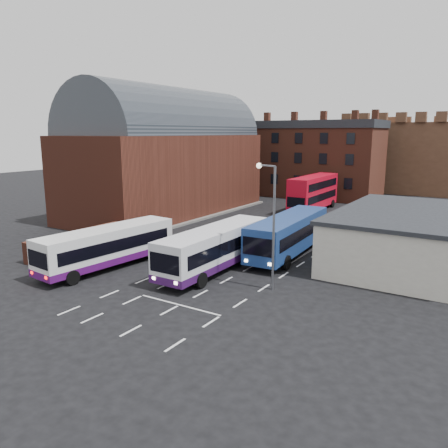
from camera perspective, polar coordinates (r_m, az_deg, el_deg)
The scene contains 13 objects.
ground at distance 32.46m, azimuth -9.54°, elevation -6.88°, with size 180.00×180.00×0.00m, color black.
railway_station at distance 56.86m, azimuth -7.39°, elevation 9.03°, with size 12.00×28.00×16.00m.
forecourt_wall at distance 40.71m, azimuth -18.48°, elevation -2.17°, with size 1.20×10.00×1.80m, color #602B1E.
cream_building at distance 38.09m, azimuth 22.90°, elevation -1.50°, with size 10.40×16.40×4.25m.
brick_terrace at distance 73.92m, azimuth 11.15°, elevation 7.88°, with size 22.00×10.00×11.00m, color brown.
castle_keep at distance 90.08m, azimuth 23.11°, elevation 8.16°, with size 22.00×22.00×12.00m, color brown.
bus_white_outbound at distance 34.98m, azimuth -14.93°, elevation -2.59°, with size 3.72×11.71×3.14m.
bus_white_inbound at distance 33.13m, azimuth -1.15°, elevation -2.85°, with size 3.06×11.98×3.26m.
bus_blue at distance 37.65m, azimuth 8.46°, elevation -1.08°, with size 3.60×12.51×3.38m.
bus_red_double at distance 59.70m, azimuth 11.59°, elevation 4.05°, with size 2.96×11.69×4.68m.
street_lamp at distance 28.67m, azimuth 6.12°, elevation 1.18°, with size 1.65×0.70×8.38m.
pedestrian_red at distance 34.01m, azimuth -18.19°, elevation -5.00°, with size 0.60×0.39×1.64m, color #940907.
pedestrian_beige at distance 34.15m, azimuth -23.08°, elevation -5.20°, with size 0.85×0.67×1.76m, color tan.
Camera 1 is at (20.71, -22.76, 10.33)m, focal length 35.00 mm.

